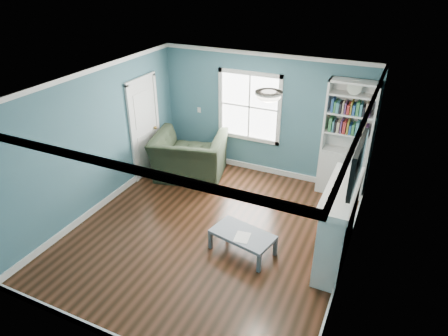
% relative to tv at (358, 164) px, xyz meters
% --- Properties ---
extents(floor, '(5.00, 5.00, 0.00)m').
position_rel_tv_xyz_m(floor, '(-2.20, -0.20, -1.72)').
color(floor, black).
rests_on(floor, ground).
extents(room_walls, '(5.00, 5.00, 5.00)m').
position_rel_tv_xyz_m(room_walls, '(-2.20, -0.20, -0.14)').
color(room_walls, '#3D6878').
rests_on(room_walls, ground).
extents(trim, '(4.50, 5.00, 2.60)m').
position_rel_tv_xyz_m(trim, '(-2.20, -0.20, -0.49)').
color(trim, white).
rests_on(trim, ground).
extents(window, '(1.40, 0.06, 1.50)m').
position_rel_tv_xyz_m(window, '(-2.50, 2.29, -0.27)').
color(window, white).
rests_on(window, room_walls).
extents(bookshelf, '(0.90, 0.35, 2.31)m').
position_rel_tv_xyz_m(bookshelf, '(-0.43, 2.10, -0.80)').
color(bookshelf, silver).
rests_on(bookshelf, ground).
extents(fireplace, '(0.44, 1.58, 1.30)m').
position_rel_tv_xyz_m(fireplace, '(-0.12, 0.00, -1.09)').
color(fireplace, black).
rests_on(fireplace, ground).
extents(tv, '(0.06, 1.10, 0.65)m').
position_rel_tv_xyz_m(tv, '(0.00, 0.00, 0.00)').
color(tv, black).
rests_on(tv, fireplace).
extents(door, '(0.12, 0.98, 2.17)m').
position_rel_tv_xyz_m(door, '(-4.42, 1.20, -0.65)').
color(door, silver).
rests_on(door, ground).
extents(ceiling_fixture, '(0.38, 0.38, 0.15)m').
position_rel_tv_xyz_m(ceiling_fixture, '(-1.30, -0.10, 0.82)').
color(ceiling_fixture, white).
rests_on(ceiling_fixture, room_walls).
extents(light_switch, '(0.08, 0.01, 0.12)m').
position_rel_tv_xyz_m(light_switch, '(-3.70, 2.28, -0.52)').
color(light_switch, white).
rests_on(light_switch, room_walls).
extents(recliner, '(1.65, 1.28, 1.28)m').
position_rel_tv_xyz_m(recliner, '(-3.49, 1.40, -1.09)').
color(recliner, black).
rests_on(recliner, ground).
extents(coffee_table, '(1.08, 0.73, 0.36)m').
position_rel_tv_xyz_m(coffee_table, '(-1.50, -0.43, -1.41)').
color(coffee_table, '#4C555B').
rests_on(coffee_table, ground).
extents(paper_sheet, '(0.26, 0.31, 0.00)m').
position_rel_tv_xyz_m(paper_sheet, '(-1.47, -0.53, -1.36)').
color(paper_sheet, white).
rests_on(paper_sheet, coffee_table).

